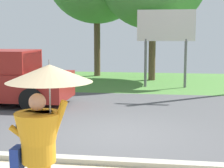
# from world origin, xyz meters

# --- Properties ---
(ground_plane) EXTENTS (40.00, 22.00, 0.20)m
(ground_plane) POSITION_xyz_m (0.00, 2.95, -0.05)
(ground_plane) COLOR #4C4C4F
(monk_pedestrian) EXTENTS (1.12, 1.09, 2.13)m
(monk_pedestrian) POSITION_xyz_m (-0.36, -4.15, 1.14)
(monk_pedestrian) COLOR orange
(monk_pedestrian) RESTS_ON ground_plane
(roadside_billboard) EXTENTS (2.60, 0.12, 3.50)m
(roadside_billboard) POSITION_xyz_m (1.22, 8.05, 2.55)
(roadside_billboard) COLOR slate
(roadside_billboard) RESTS_ON ground_plane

